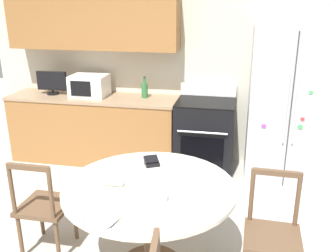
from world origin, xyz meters
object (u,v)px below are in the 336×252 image
Objects in this scene: dining_chair_left at (44,207)px; wallet at (152,162)px; dining_chair_right at (272,235)px; refrigerator at (287,105)px; countertop_tv at (52,82)px; candle_glass at (162,197)px; oven_range at (205,135)px; counter_bottle at (145,90)px; microwave at (89,86)px.

dining_chair_left reaches higher than wallet.
dining_chair_right is 1.90m from dining_chair_left.
wallet is (-1.27, -1.58, -0.14)m from refrigerator.
refrigerator is 11.02× the size of wallet.
countertop_tv is (-3.04, 0.05, 0.14)m from refrigerator.
refrigerator reaches higher than dining_chair_right.
refrigerator is 2.05× the size of dining_chair_right.
oven_range is at bearing 87.67° from candle_glass.
refrigerator reaches higher than wallet.
refrigerator is at bearing 64.01° from candle_glass.
wallet is (1.76, -1.63, -0.29)m from countertop_tv.
candle_glass is (-0.09, -2.19, 0.32)m from oven_range.
countertop_tv reaches higher than dining_chair_left.
wallet is at bearing -42.77° from countertop_tv.
counter_bottle is at bearing 106.48° from wallet.
refrigerator is 1.71× the size of oven_range.
microwave is at bearing 178.85° from oven_range.
counter_bottle is 1.63× the size of wallet.
counter_bottle is at bearing 3.08° from countertop_tv.
countertop_tv is (-0.53, -0.00, 0.03)m from microwave.
oven_range is 2.63× the size of countertop_tv.
microwave is 5.69× the size of candle_glass.
refrigerator is at bearing 51.15° from wallet.
countertop_tv reaches higher than candle_glass.
oven_range reaches higher than wallet.
refrigerator is at bearing -1.26° from microwave.
wallet is at bearing 21.49° from dining_chair_left.
oven_range is 0.98m from counter_bottle.
counter_bottle is 1.79m from wallet.
wallet is at bearing -52.96° from microwave.
dining_chair_left reaches higher than candle_glass.
countertop_tv reaches higher than oven_range.
dining_chair_right is 1.00× the size of dining_chair_left.
microwave reaches higher than wallet.
dining_chair_right is (1.53, -2.08, -0.57)m from counter_bottle.
dining_chair_left is (-1.18, -1.94, -0.03)m from oven_range.
candle_glass is at bearing -115.99° from refrigerator.
oven_range is 6.43× the size of wallet.
microwave is 0.52× the size of dining_chair_left.
candle_glass is at bearing -92.33° from oven_range.
refrigerator reaches higher than countertop_tv.
wallet is (-1.03, 0.38, 0.35)m from dining_chair_right.
microwave is 1.14× the size of countertop_tv.
counter_bottle is 2.15m from dining_chair_left.
candle_glass is (-1.06, -2.17, -0.14)m from refrigerator.
dining_chair_left is at bearing -79.53° from microwave.
microwave is (-1.54, 0.03, 0.57)m from oven_range.
refrigerator is at bearing 42.14° from dining_chair_left.
candle_glass is (-0.81, -0.21, 0.35)m from dining_chair_right.
microwave reaches higher than dining_chair_left.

